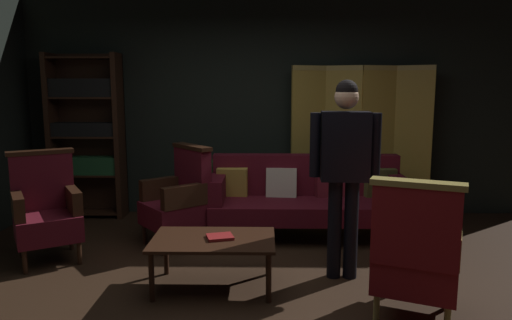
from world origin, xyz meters
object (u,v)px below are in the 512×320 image
at_px(bookshelf, 87,133).
at_px(armchair_wing_right, 179,199).
at_px(armchair_gilt_accent, 416,254).
at_px(book_red_leather, 220,237).
at_px(standing_figure, 345,161).
at_px(potted_plant, 205,185).
at_px(folding_screen, 360,140).
at_px(armchair_wing_left, 46,209).
at_px(velvet_couch, 307,195).
at_px(coffee_table, 213,244).

xyz_separation_m(bookshelf, armchair_wing_right, (1.34, -1.07, -0.58)).
xyz_separation_m(armchair_gilt_accent, book_red_leather, (-1.42, 0.52, -0.06)).
relative_size(standing_figure, potted_plant, 2.13).
bearing_deg(armchair_gilt_accent, potted_plant, 126.25).
xyz_separation_m(folding_screen, armchair_wing_left, (-3.27, -1.55, -0.50)).
bearing_deg(velvet_couch, folding_screen, 46.43).
height_order(bookshelf, standing_figure, bookshelf).
distance_m(bookshelf, armchair_wing_right, 1.81).
distance_m(folding_screen, velvet_couch, 1.17).
height_order(coffee_table, armchair_wing_left, armchair_wing_left).
relative_size(coffee_table, potted_plant, 1.25).
height_order(velvet_couch, armchair_gilt_accent, armchair_gilt_accent).
relative_size(velvet_couch, book_red_leather, 10.22).
height_order(coffee_table, potted_plant, potted_plant).
bearing_deg(coffee_table, folding_screen, 53.51).
bearing_deg(armchair_wing_right, armchair_wing_left, -158.95).
bearing_deg(book_red_leather, potted_plant, 100.73).
xyz_separation_m(coffee_table, potted_plant, (-0.31, 1.91, 0.09)).
bearing_deg(armchair_wing_right, velvet_couch, 13.80).
bearing_deg(armchair_wing_right, book_red_leather, -64.06).
distance_m(folding_screen, armchair_gilt_accent, 2.74).
bearing_deg(velvet_couch, bookshelf, 164.72).
bearing_deg(potted_plant, book_red_leather, -79.27).
xyz_separation_m(armchair_wing_left, armchair_wing_right, (1.19, 0.46, 0.00)).
bearing_deg(potted_plant, velvet_couch, -22.58).
height_order(folding_screen, armchair_wing_left, folding_screen).
bearing_deg(folding_screen, standing_figure, -104.91).
bearing_deg(book_red_leather, bookshelf, 130.99).
relative_size(folding_screen, velvet_couch, 0.90).
distance_m(velvet_couch, armchair_wing_left, 2.67).
xyz_separation_m(folding_screen, standing_figure, (-0.52, -1.94, 0.04)).
xyz_separation_m(velvet_couch, armchair_wing_left, (-2.55, -0.79, 0.03)).
distance_m(armchair_gilt_accent, standing_figure, 1.00).
bearing_deg(standing_figure, potted_plant, 129.83).
bearing_deg(armchair_gilt_accent, velvet_couch, 106.97).
bearing_deg(bookshelf, armchair_gilt_accent, -39.10).
bearing_deg(book_red_leather, coffee_table, -179.61).
relative_size(coffee_table, armchair_gilt_accent, 0.96).
relative_size(folding_screen, armchair_gilt_accent, 1.83).
xyz_separation_m(armchair_wing_left, potted_plant, (1.35, 1.29, -0.03)).
relative_size(velvet_couch, standing_figure, 1.25).
xyz_separation_m(bookshelf, armchair_gilt_accent, (3.29, -2.67, -0.58)).
distance_m(coffee_table, armchair_gilt_accent, 1.57).
height_order(armchair_gilt_accent, armchair_wing_right, same).
xyz_separation_m(velvet_couch, book_red_leather, (-0.83, -1.41, -0.02)).
bearing_deg(bookshelf, coffee_table, -49.84).
xyz_separation_m(folding_screen, coffee_table, (-1.61, -2.17, -0.61)).
bearing_deg(armchair_wing_left, standing_figure, -8.07).
bearing_deg(book_red_leather, standing_figure, 12.61).
xyz_separation_m(armchair_gilt_accent, armchair_wing_right, (-1.95, 1.60, 0.00)).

